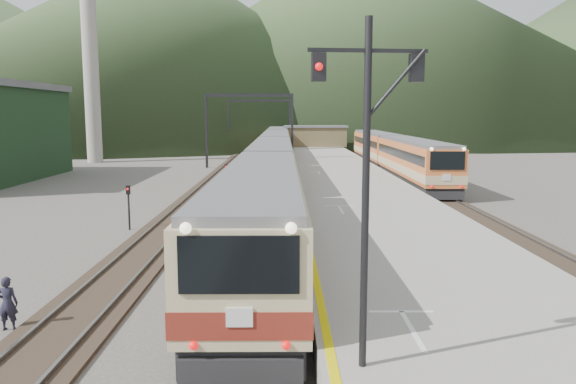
{
  "coord_description": "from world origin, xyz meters",
  "views": [
    {
      "loc": [
        0.91,
        -6.05,
        5.84
      ],
      "look_at": [
        1.11,
        21.41,
        2.0
      ],
      "focal_mm": 35.0,
      "sensor_mm": 36.0,
      "label": 1
    }
  ],
  "objects_px": {
    "second_train": "(392,154)",
    "worker": "(7,303)",
    "main_train": "(274,155)",
    "signal_mast": "(366,159)"
  },
  "relations": [
    {
      "from": "second_train",
      "to": "worker",
      "type": "xyz_separation_m",
      "value": [
        -18.09,
        -40.2,
        -1.16
      ]
    },
    {
      "from": "main_train",
      "to": "second_train",
      "type": "relative_size",
      "value": 2.19
    },
    {
      "from": "signal_mast",
      "to": "main_train",
      "type": "bearing_deg",
      "value": 93.33
    },
    {
      "from": "signal_mast",
      "to": "worker",
      "type": "bearing_deg",
      "value": 154.05
    },
    {
      "from": "main_train",
      "to": "worker",
      "type": "xyz_separation_m",
      "value": [
        -6.59,
        -37.23,
        -1.3
      ]
    },
    {
      "from": "main_train",
      "to": "signal_mast",
      "type": "relative_size",
      "value": 12.48
    },
    {
      "from": "main_train",
      "to": "signal_mast",
      "type": "bearing_deg",
      "value": -86.67
    },
    {
      "from": "worker",
      "to": "second_train",
      "type": "bearing_deg",
      "value": -118.19
    },
    {
      "from": "worker",
      "to": "signal_mast",
      "type": "bearing_deg",
      "value": 150.08
    },
    {
      "from": "worker",
      "to": "main_train",
      "type": "bearing_deg",
      "value": -104.0
    }
  ]
}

